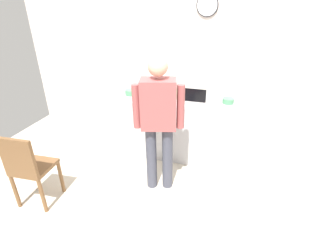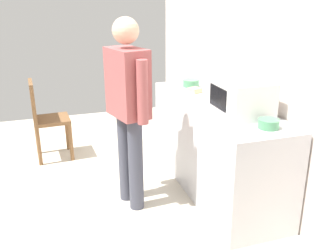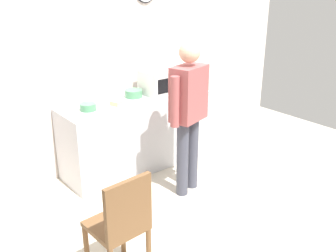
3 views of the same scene
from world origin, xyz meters
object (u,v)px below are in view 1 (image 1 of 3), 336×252
sandwich_plate (149,97)px  wooden_chair (29,167)px  spoon_utensil (154,92)px  cereal_bowl (228,101)px  person_standing (159,117)px  mixing_bowl (176,94)px  fork_utensil (114,97)px  salad_bowl (131,92)px  microwave (202,91)px

sandwich_plate → wooden_chair: (-0.90, -1.50, -0.38)m
spoon_utensil → wooden_chair: (-0.87, -1.80, -0.37)m
cereal_bowl → person_standing: bearing=-127.7°
cereal_bowl → wooden_chair: cereal_bowl is taller
mixing_bowl → fork_utensil: (-0.89, -0.26, -0.04)m
salad_bowl → microwave: bearing=1.5°
salad_bowl → fork_utensil: bearing=-142.9°
microwave → fork_utensil: size_ratio=2.94×
sandwich_plate → spoon_utensil: (-0.03, 0.29, -0.02)m
cereal_bowl → wooden_chair: 2.64m
mixing_bowl → person_standing: (0.05, -0.97, 0.06)m
microwave → wooden_chair: 2.36m
microwave → spoon_utensil: bearing=166.9°
microwave → sandwich_plate: size_ratio=2.18×
sandwich_plate → cereal_bowl: bearing=7.2°
sandwich_plate → spoon_utensil: sandwich_plate is taller
cereal_bowl → mixing_bowl: size_ratio=0.75×
microwave → mixing_bowl: bearing=169.4°
microwave → salad_bowl: size_ratio=2.78×
cereal_bowl → person_standing: size_ratio=0.10×
sandwich_plate → salad_bowl: size_ratio=1.27×
spoon_utensil → fork_utensil: bearing=-143.6°
salad_bowl → person_standing: person_standing is taller
cereal_bowl → salad_bowl: bearing=-177.6°
spoon_utensil → person_standing: size_ratio=0.10×
microwave → person_standing: bearing=-111.0°
microwave → spoon_utensil: microwave is taller
fork_utensil → spoon_utensil: (0.50, 0.37, 0.00)m
fork_utensil → wooden_chair: bearing=-104.7°
cereal_bowl → person_standing: 1.18m
mixing_bowl → fork_utensil: bearing=-163.8°
microwave → salad_bowl: microwave is taller
sandwich_plate → mixing_bowl: size_ratio=1.07×
salad_bowl → cereal_bowl: size_ratio=1.12×
sandwich_plate → cereal_bowl: 1.14m
sandwich_plate → mixing_bowl: (0.36, 0.18, 0.02)m
cereal_bowl → fork_utensil: size_ratio=0.94×
microwave → wooden_chair: microwave is taller
wooden_chair → spoon_utensil: bearing=64.1°
person_standing → spoon_utensil: bearing=111.9°
cereal_bowl → mixing_bowl: 0.77m
microwave → spoon_utensil: (-0.78, 0.18, -0.15)m
sandwich_plate → spoon_utensil: size_ratio=1.35×
sandwich_plate → mixing_bowl: 0.41m
sandwich_plate → cereal_bowl: size_ratio=1.43×
sandwich_plate → cereal_bowl: cereal_bowl is taller
sandwich_plate → fork_utensil: 0.53m
microwave → salad_bowl: bearing=-178.5°
microwave → sandwich_plate: bearing=-171.5°
microwave → mixing_bowl: microwave is taller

